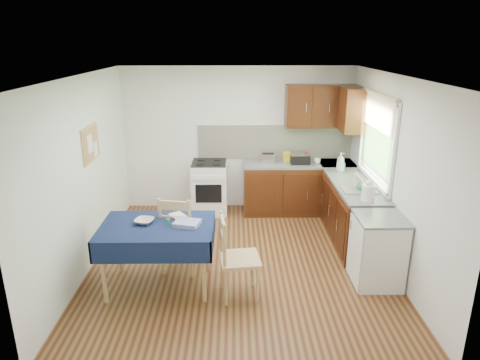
{
  "coord_description": "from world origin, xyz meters",
  "views": [
    {
      "loc": [
        -0.06,
        -5.25,
        2.92
      ],
      "look_at": [
        0.01,
        0.34,
        1.07
      ],
      "focal_mm": 32.0,
      "sensor_mm": 36.0,
      "label": 1
    }
  ],
  "objects_px": {
    "dish_rack": "(359,189)",
    "kettle": "(369,191)",
    "dining_table": "(157,233)",
    "chair_far": "(179,232)",
    "chair_near": "(235,255)",
    "sandwich_press": "(300,158)",
    "toaster": "(268,158)"
  },
  "relations": [
    {
      "from": "dish_rack",
      "to": "kettle",
      "type": "xyz_separation_m",
      "value": [
        0.0,
        -0.4,
        0.1
      ]
    },
    {
      "from": "chair_near",
      "to": "dish_rack",
      "type": "bearing_deg",
      "value": -62.46
    },
    {
      "from": "chair_near",
      "to": "dining_table",
      "type": "bearing_deg",
      "value": 68.85
    },
    {
      "from": "dining_table",
      "to": "kettle",
      "type": "height_order",
      "value": "kettle"
    },
    {
      "from": "dining_table",
      "to": "chair_near",
      "type": "height_order",
      "value": "chair_near"
    },
    {
      "from": "toaster",
      "to": "dish_rack",
      "type": "bearing_deg",
      "value": -70.98
    },
    {
      "from": "dish_rack",
      "to": "kettle",
      "type": "bearing_deg",
      "value": -87.25
    },
    {
      "from": "chair_near",
      "to": "kettle",
      "type": "height_order",
      "value": "kettle"
    },
    {
      "from": "kettle",
      "to": "sandwich_press",
      "type": "bearing_deg",
      "value": 109.55
    },
    {
      "from": "sandwich_press",
      "to": "kettle",
      "type": "distance_m",
      "value": 1.91
    },
    {
      "from": "chair_far",
      "to": "sandwich_press",
      "type": "distance_m",
      "value": 2.74
    },
    {
      "from": "dining_table",
      "to": "chair_far",
      "type": "relative_size",
      "value": 1.27
    },
    {
      "from": "chair_far",
      "to": "kettle",
      "type": "distance_m",
      "value": 2.52
    },
    {
      "from": "chair_far",
      "to": "dish_rack",
      "type": "relative_size",
      "value": 2.27
    },
    {
      "from": "sandwich_press",
      "to": "dining_table",
      "type": "bearing_deg",
      "value": -132.14
    },
    {
      "from": "dish_rack",
      "to": "kettle",
      "type": "height_order",
      "value": "kettle"
    },
    {
      "from": "chair_far",
      "to": "chair_near",
      "type": "bearing_deg",
      "value": 150.61
    },
    {
      "from": "sandwich_press",
      "to": "kettle",
      "type": "relative_size",
      "value": 1.11
    },
    {
      "from": "toaster",
      "to": "dish_rack",
      "type": "relative_size",
      "value": 0.49
    },
    {
      "from": "chair_near",
      "to": "sandwich_press",
      "type": "bearing_deg",
      "value": -30.05
    },
    {
      "from": "dining_table",
      "to": "chair_far",
      "type": "bearing_deg",
      "value": 65.24
    },
    {
      "from": "toaster",
      "to": "dish_rack",
      "type": "height_order",
      "value": "dish_rack"
    },
    {
      "from": "dining_table",
      "to": "dish_rack",
      "type": "height_order",
      "value": "dish_rack"
    },
    {
      "from": "sandwich_press",
      "to": "dish_rack",
      "type": "relative_size",
      "value": 0.69
    },
    {
      "from": "chair_far",
      "to": "dish_rack",
      "type": "xyz_separation_m",
      "value": [
        2.47,
        0.6,
        0.36
      ]
    },
    {
      "from": "dish_rack",
      "to": "kettle",
      "type": "relative_size",
      "value": 1.62
    },
    {
      "from": "dining_table",
      "to": "toaster",
      "type": "distance_m",
      "value": 2.84
    },
    {
      "from": "chair_far",
      "to": "kettle",
      "type": "relative_size",
      "value": 3.66
    },
    {
      "from": "chair_near",
      "to": "dish_rack",
      "type": "height_order",
      "value": "dish_rack"
    },
    {
      "from": "chair_far",
      "to": "kettle",
      "type": "height_order",
      "value": "kettle"
    },
    {
      "from": "chair_near",
      "to": "sandwich_press",
      "type": "height_order",
      "value": "sandwich_press"
    },
    {
      "from": "sandwich_press",
      "to": "chair_near",
      "type": "bearing_deg",
      "value": -114.38
    }
  ]
}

